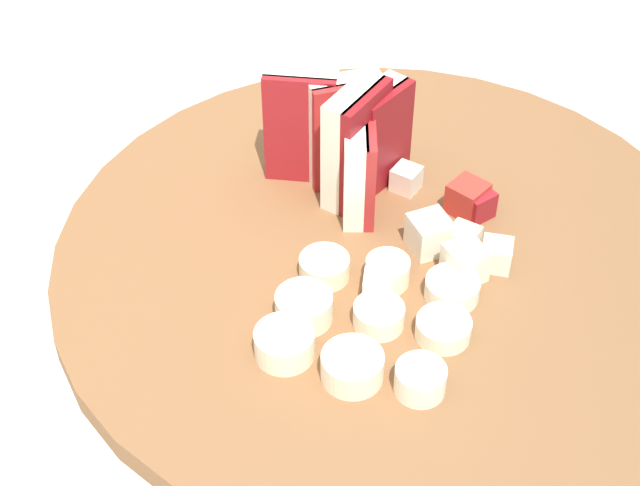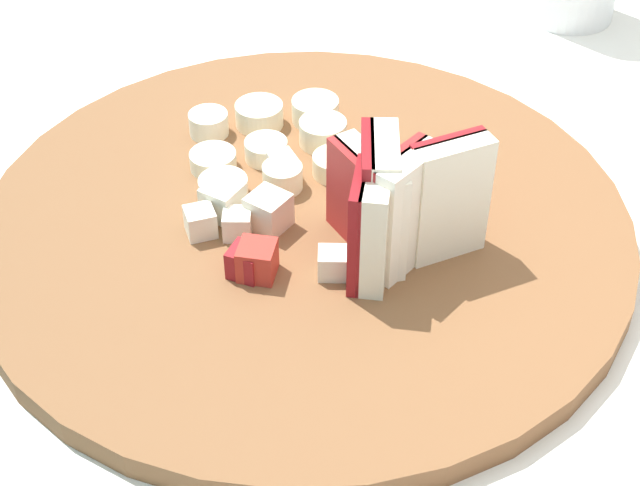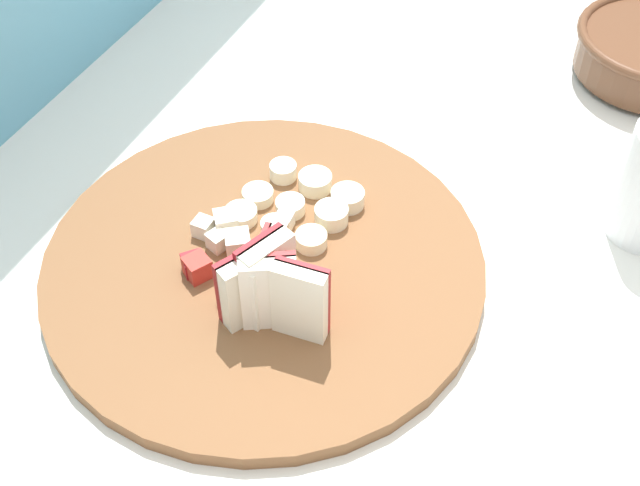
# 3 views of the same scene
# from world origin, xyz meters

# --- Properties ---
(tile_backsplash) EXTENTS (2.40, 0.04, 1.43)m
(tile_backsplash) POSITION_xyz_m (0.00, 0.37, 0.71)
(tile_backsplash) COLOR #5BA3C1
(tile_backsplash) RESTS_ON ground
(cutting_board) EXTENTS (0.36, 0.36, 0.01)m
(cutting_board) POSITION_xyz_m (0.01, 0.05, 0.92)
(cutting_board) COLOR brown
(cutting_board) RESTS_ON tiled_countertop
(apple_wedge_fan) EXTENTS (0.07, 0.08, 0.07)m
(apple_wedge_fan) POSITION_xyz_m (-0.04, 0.02, 0.96)
(apple_wedge_fan) COLOR maroon
(apple_wedge_fan) RESTS_ON cutting_board
(apple_dice_pile) EXTENTS (0.11, 0.07, 0.02)m
(apple_dice_pile) POSITION_xyz_m (0.00, 0.08, 0.93)
(apple_dice_pile) COLOR maroon
(apple_dice_pile) RESTS_ON cutting_board
(banana_slice_rows) EXTENTS (0.09, 0.10, 0.02)m
(banana_slice_rows) POSITION_xyz_m (0.07, 0.04, 0.93)
(banana_slice_rows) COLOR beige
(banana_slice_rows) RESTS_ON cutting_board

